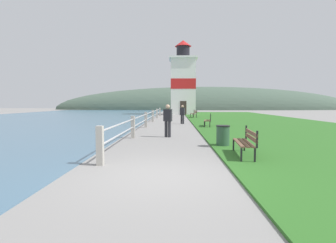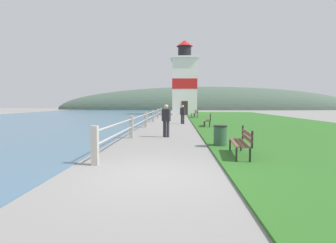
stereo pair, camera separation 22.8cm
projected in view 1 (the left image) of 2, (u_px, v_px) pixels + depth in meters
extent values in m
plane|color=gray|center=(159.00, 176.00, 6.15)|extent=(160.00, 160.00, 0.00)
cube|color=#2D6623|center=(260.00, 122.00, 22.85)|extent=(12.00, 50.88, 0.06)
cube|color=#476B84|center=(12.00, 122.00, 23.46)|extent=(24.00, 81.41, 0.01)
cube|color=#A8A399|center=(100.00, 146.00, 7.16)|extent=(0.18, 0.18, 1.09)
cube|color=#A8A399|center=(133.00, 127.00, 12.71)|extent=(0.18, 0.18, 1.09)
cube|color=#A8A399|center=(146.00, 120.00, 18.26)|extent=(0.18, 0.18, 1.09)
cube|color=#A8A399|center=(153.00, 116.00, 23.81)|extent=(0.18, 0.18, 1.09)
cube|color=#A8A399|center=(157.00, 113.00, 29.36)|extent=(0.18, 0.18, 1.09)
cube|color=#A8A399|center=(160.00, 112.00, 34.91)|extent=(0.18, 0.18, 1.09)
cylinder|color=#B2B2B7|center=(150.00, 113.00, 21.01)|extent=(0.06, 27.83, 0.06)
cylinder|color=#B2B2B7|center=(150.00, 118.00, 21.04)|extent=(0.06, 27.83, 0.06)
cube|color=brown|center=(238.00, 143.00, 8.21)|extent=(0.28, 1.80, 0.04)
cube|color=brown|center=(243.00, 143.00, 8.20)|extent=(0.28, 1.80, 0.04)
cube|color=brown|center=(248.00, 143.00, 8.18)|extent=(0.28, 1.80, 0.04)
cube|color=brown|center=(251.00, 133.00, 8.14)|extent=(0.22, 1.79, 0.11)
cube|color=brown|center=(251.00, 138.00, 8.16)|extent=(0.22, 1.79, 0.11)
cube|color=black|center=(241.00, 156.00, 7.37)|extent=(0.05, 0.05, 0.45)
cube|color=black|center=(233.00, 146.00, 9.10)|extent=(0.05, 0.05, 0.45)
cube|color=black|center=(255.00, 156.00, 7.33)|extent=(0.05, 0.05, 0.45)
cube|color=black|center=(244.00, 146.00, 9.05)|extent=(0.05, 0.05, 0.45)
cube|color=black|center=(257.00, 139.00, 7.29)|extent=(0.05, 0.05, 0.49)
cube|color=black|center=(246.00, 132.00, 9.02)|extent=(0.05, 0.05, 0.49)
cube|color=brown|center=(205.00, 120.00, 18.62)|extent=(0.34, 1.68, 0.04)
cube|color=brown|center=(207.00, 120.00, 18.60)|extent=(0.34, 1.68, 0.04)
cube|color=brown|center=(209.00, 121.00, 18.58)|extent=(0.34, 1.68, 0.04)
cube|color=brown|center=(211.00, 116.00, 18.54)|extent=(0.28, 1.67, 0.11)
cube|color=brown|center=(211.00, 118.00, 18.55)|extent=(0.28, 1.67, 0.11)
cube|color=black|center=(204.00, 125.00, 17.84)|extent=(0.06, 0.06, 0.45)
cube|color=black|center=(205.00, 123.00, 19.45)|extent=(0.06, 0.06, 0.45)
cube|color=black|center=(210.00, 125.00, 17.78)|extent=(0.06, 0.06, 0.45)
cube|color=black|center=(210.00, 123.00, 19.39)|extent=(0.06, 0.06, 0.45)
cube|color=black|center=(211.00, 118.00, 17.74)|extent=(0.06, 0.06, 0.49)
cube|color=black|center=(211.00, 117.00, 19.35)|extent=(0.06, 0.06, 0.49)
cube|color=brown|center=(192.00, 114.00, 30.14)|extent=(0.31, 1.89, 0.04)
cube|color=brown|center=(193.00, 114.00, 30.15)|extent=(0.31, 1.89, 0.04)
cube|color=brown|center=(195.00, 114.00, 30.16)|extent=(0.31, 1.89, 0.04)
cube|color=brown|center=(195.00, 111.00, 30.14)|extent=(0.25, 1.88, 0.11)
cube|color=brown|center=(195.00, 112.00, 30.15)|extent=(0.25, 1.88, 0.11)
cube|color=black|center=(193.00, 116.00, 29.24)|extent=(0.05, 0.05, 0.45)
cube|color=black|center=(190.00, 116.00, 31.07)|extent=(0.05, 0.05, 0.45)
cube|color=black|center=(196.00, 116.00, 29.27)|extent=(0.05, 0.05, 0.45)
cube|color=black|center=(194.00, 116.00, 31.09)|extent=(0.05, 0.05, 0.45)
cube|color=black|center=(197.00, 112.00, 29.24)|extent=(0.05, 0.05, 0.49)
cube|color=black|center=(194.00, 112.00, 31.06)|extent=(0.05, 0.05, 0.49)
cube|color=white|center=(183.00, 87.00, 38.87)|extent=(3.54, 3.54, 8.11)
cube|color=red|center=(183.00, 84.00, 38.85)|extent=(3.58, 3.58, 1.46)
cube|color=white|center=(183.00, 59.00, 38.58)|extent=(4.07, 4.07, 0.25)
cylinder|color=black|center=(183.00, 52.00, 38.51)|extent=(1.95, 1.95, 1.65)
cone|color=red|center=(183.00, 43.00, 38.42)|extent=(2.43, 2.43, 0.91)
cube|color=#332823|center=(183.00, 108.00, 37.31)|extent=(0.90, 0.06, 2.00)
cylinder|color=#28282D|center=(166.00, 129.00, 13.14)|extent=(0.15, 0.15, 0.80)
cylinder|color=#28282D|center=(169.00, 129.00, 13.08)|extent=(0.15, 0.15, 0.80)
cube|color=#232328|center=(168.00, 115.00, 13.06)|extent=(0.45, 0.33, 0.60)
sphere|color=tan|center=(168.00, 107.00, 13.03)|extent=(0.22, 0.22, 0.22)
cylinder|color=#28282D|center=(181.00, 119.00, 21.51)|extent=(0.14, 0.14, 0.75)
cylinder|color=#28282D|center=(183.00, 119.00, 21.43)|extent=(0.14, 0.14, 0.75)
cube|color=#232328|center=(182.00, 111.00, 21.42)|extent=(0.43, 0.35, 0.56)
sphere|color=tan|center=(182.00, 106.00, 21.39)|extent=(0.20, 0.20, 0.20)
cylinder|color=#2D5138|center=(223.00, 137.00, 10.22)|extent=(0.50, 0.50, 0.80)
cylinder|color=black|center=(223.00, 126.00, 10.19)|extent=(0.54, 0.54, 0.04)
ellipsoid|color=#475B4C|center=(204.00, 109.00, 69.67)|extent=(80.00, 16.00, 12.00)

